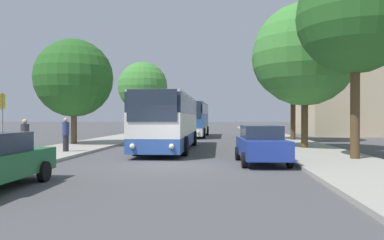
% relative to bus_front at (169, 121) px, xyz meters
% --- Properties ---
extents(ground_plane, '(300.00, 300.00, 0.00)m').
position_rel_bus_front_xyz_m(ground_plane, '(1.09, -7.60, -1.73)').
color(ground_plane, '#4C4C4F').
rests_on(ground_plane, ground).
extents(sidewalk_left, '(4.00, 120.00, 0.15)m').
position_rel_bus_front_xyz_m(sidewalk_left, '(-5.91, -7.60, -1.66)').
color(sidewalk_left, '#A39E93').
rests_on(sidewalk_left, ground_plane).
extents(sidewalk_right, '(4.00, 120.00, 0.15)m').
position_rel_bus_front_xyz_m(sidewalk_right, '(8.09, -7.60, -1.66)').
color(sidewalk_right, '#A39E93').
rests_on(sidewalk_right, ground_plane).
extents(bus_front, '(2.90, 11.84, 3.23)m').
position_rel_bus_front_xyz_m(bus_front, '(0.00, 0.00, 0.00)').
color(bus_front, '#2D519E').
rests_on(bus_front, ground_plane).
extents(bus_middle, '(2.86, 10.24, 3.41)m').
position_rel_bus_front_xyz_m(bus_middle, '(0.25, 15.51, 0.09)').
color(bus_middle, silver).
rests_on(bus_middle, ground_plane).
extents(parked_car_right_near, '(2.12, 4.33, 1.60)m').
position_rel_bus_front_xyz_m(parked_car_right_near, '(4.82, -6.42, -0.91)').
color(parked_car_right_near, '#233D9E').
rests_on(parked_car_right_near, ground_plane).
extents(bus_stop_sign, '(0.08, 0.45, 2.80)m').
position_rel_bus_front_xyz_m(bus_stop_sign, '(-5.66, -7.94, 0.14)').
color(bus_stop_sign, gray).
rests_on(bus_stop_sign, sidewalk_left).
extents(pedestrian_waiting_far, '(0.36, 0.36, 1.79)m').
position_rel_bus_front_xyz_m(pedestrian_waiting_far, '(-5.10, -3.11, -0.68)').
color(pedestrian_waiting_far, '#23232D').
rests_on(pedestrian_waiting_far, sidewalk_left).
extents(pedestrian_walking_back, '(0.36, 0.36, 1.73)m').
position_rel_bus_front_xyz_m(pedestrian_walking_back, '(-5.50, -6.49, -0.71)').
color(pedestrian_walking_back, '#23232D').
rests_on(pedestrian_walking_back, sidewalk_left).
extents(tree_left_near, '(6.37, 6.37, 8.97)m').
position_rel_bus_front_xyz_m(tree_left_near, '(-7.05, 25.17, 4.19)').
color(tree_left_near, '#513D23').
rests_on(tree_left_near, sidewalk_left).
extents(tree_left_far, '(5.34, 5.34, 7.19)m').
position_rel_bus_front_xyz_m(tree_left_far, '(-7.01, 2.65, 2.92)').
color(tree_left_far, brown).
rests_on(tree_left_far, sidewalk_left).
extents(tree_right_near, '(6.13, 6.13, 8.63)m').
position_rel_bus_front_xyz_m(tree_right_near, '(8.09, 0.50, 3.97)').
color(tree_right_near, '#513D23').
rests_on(tree_right_near, sidewalk_right).
extents(tree_right_mid, '(6.67, 6.67, 9.93)m').
position_rel_bus_front_xyz_m(tree_right_mid, '(8.92, 8.72, 5.00)').
color(tree_right_mid, '#47331E').
rests_on(tree_right_mid, sidewalk_right).
extents(tree_right_far, '(5.08, 5.08, 8.80)m').
position_rel_bus_front_xyz_m(tree_right_far, '(8.98, -5.41, 4.66)').
color(tree_right_far, '#513D23').
rests_on(tree_right_far, sidewalk_right).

